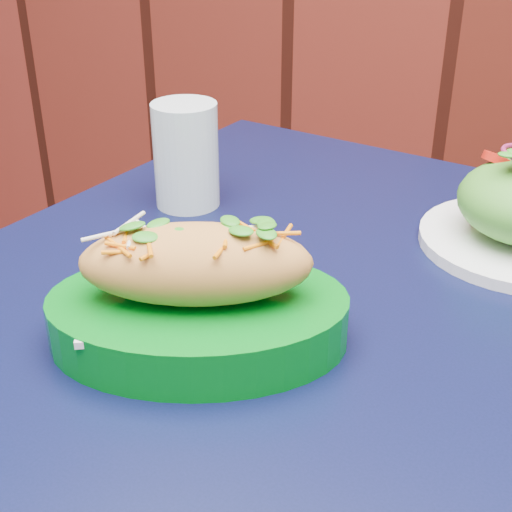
% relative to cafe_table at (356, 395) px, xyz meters
% --- Properties ---
extents(cafe_table, '(0.95, 0.95, 0.75)m').
position_rel_cafe_table_xyz_m(cafe_table, '(0.00, 0.00, 0.00)').
color(cafe_table, black).
rests_on(cafe_table, ground).
extents(banh_mi_basket, '(0.28, 0.23, 0.11)m').
position_rel_cafe_table_xyz_m(banh_mi_basket, '(-0.11, -0.09, 0.13)').
color(banh_mi_basket, '#006B13').
rests_on(banh_mi_basket, cafe_table).
extents(water_glass, '(0.07, 0.07, 0.12)m').
position_rel_cafe_table_xyz_m(water_glass, '(-0.25, 0.16, 0.15)').
color(water_glass, silver).
rests_on(water_glass, cafe_table).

